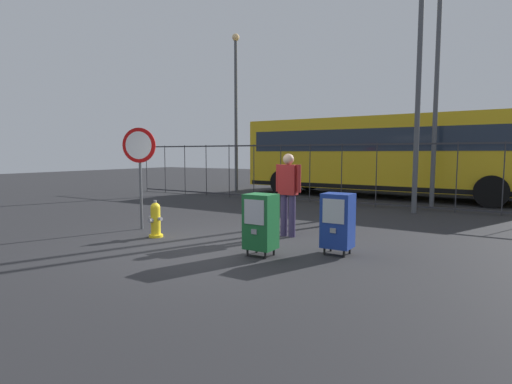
% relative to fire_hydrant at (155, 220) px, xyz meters
% --- Properties ---
extents(ground_plane, '(60.00, 60.00, 0.00)m').
position_rel_fire_hydrant_xyz_m(ground_plane, '(1.36, -0.05, -0.35)').
color(ground_plane, '#262628').
extents(fire_hydrant, '(0.33, 0.32, 0.75)m').
position_rel_fire_hydrant_xyz_m(fire_hydrant, '(0.00, 0.00, 0.00)').
color(fire_hydrant, yellow).
rests_on(fire_hydrant, ground_plane).
extents(newspaper_box_primary, '(0.48, 0.42, 1.02)m').
position_rel_fire_hydrant_xyz_m(newspaper_box_primary, '(3.59, 0.60, 0.22)').
color(newspaper_box_primary, black).
rests_on(newspaper_box_primary, ground_plane).
extents(newspaper_box_secondary, '(0.48, 0.42, 1.02)m').
position_rel_fire_hydrant_xyz_m(newspaper_box_secondary, '(2.56, -0.16, 0.22)').
color(newspaper_box_secondary, black).
rests_on(newspaper_box_secondary, ground_plane).
extents(stop_sign, '(0.71, 0.31, 2.23)m').
position_rel_fire_hydrant_xyz_m(stop_sign, '(-0.90, 0.44, 1.25)').
color(stop_sign, '#4C4F54').
rests_on(stop_sign, ground_plane).
extents(pedestrian, '(0.55, 0.22, 1.67)m').
position_rel_fire_hydrant_xyz_m(pedestrian, '(2.22, 1.46, 0.60)').
color(pedestrian, '#382D51').
rests_on(pedestrian, ground_plane).
extents(fence_barrier, '(18.03, 0.04, 2.00)m').
position_rel_fire_hydrant_xyz_m(fence_barrier, '(1.36, 6.90, 0.67)').
color(fence_barrier, '#2D2D33').
rests_on(fence_barrier, ground_plane).
extents(bus_near, '(10.55, 2.94, 3.00)m').
position_rel_fire_hydrant_xyz_m(bus_near, '(1.90, 9.90, 1.36)').
color(bus_near, gold).
rests_on(bus_near, ground_plane).
extents(bus_far, '(10.67, 3.44, 3.00)m').
position_rel_fire_hydrant_xyz_m(bus_far, '(2.99, 13.60, 1.36)').
color(bus_far, '#4C5156').
rests_on(bus_far, ground_plane).
extents(street_light_near_left, '(0.32, 0.32, 6.78)m').
position_rel_fire_hydrant_xyz_m(street_light_near_left, '(3.76, 6.18, 3.60)').
color(street_light_near_left, '#4C4F54').
rests_on(street_light_near_left, ground_plane).
extents(street_light_near_right, '(0.32, 0.32, 8.61)m').
position_rel_fire_hydrant_xyz_m(street_light_near_right, '(3.95, 7.98, 4.54)').
color(street_light_near_right, '#4C4F54').
rests_on(street_light_near_right, ground_plane).
extents(street_light_far_left, '(0.32, 0.32, 6.75)m').
position_rel_fire_hydrant_xyz_m(street_light_far_left, '(-4.17, 8.87, 3.58)').
color(street_light_far_left, '#4C4F54').
rests_on(street_light_far_left, ground_plane).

